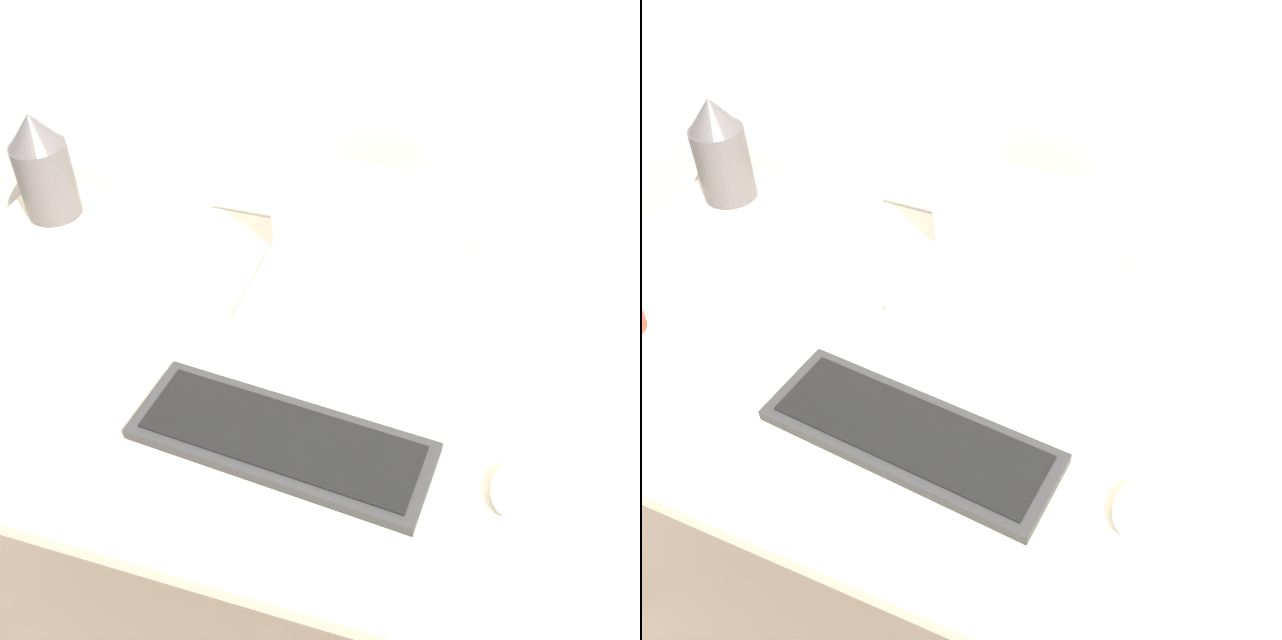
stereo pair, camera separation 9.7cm
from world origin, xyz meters
The scene contains 5 objects.
desk centered at (0.00, 0.37, 0.69)m, with size 1.46×0.75×0.78m.
laptop centered at (0.01, 0.59, 0.83)m, with size 0.35×0.22×0.23m.
keyboard centered at (-0.01, 0.23, 0.79)m, with size 0.44×0.18×0.02m.
mouse centered at (0.31, 0.24, 0.79)m, with size 0.05×0.09×0.03m.
vase centered at (-0.63, 0.64, 0.88)m, with size 0.11×0.11×0.22m.
Camera 1 is at (0.23, -0.39, 1.64)m, focal length 42.00 mm.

